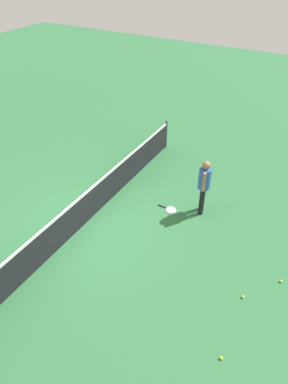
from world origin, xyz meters
TOP-DOWN VIEW (x-y plane):
  - ground_plane at (0.00, 0.00)m, footprint 40.00×40.00m
  - court_net at (0.00, 0.00)m, footprint 10.09×0.09m
  - player_near_side at (2.11, -2.61)m, footprint 0.53×0.42m
  - tennis_racket_near_player at (1.71, -1.81)m, footprint 0.33×0.59m
  - tennis_ball_near_player at (-0.23, -4.56)m, footprint 0.07×0.07m
  - tennis_ball_by_net at (-1.79, -4.62)m, footprint 0.07×0.07m
  - tennis_ball_midcourt at (0.63, -5.21)m, footprint 0.07×0.07m

SIDE VIEW (x-z plane):
  - ground_plane at x=0.00m, z-range 0.00..0.00m
  - tennis_racket_near_player at x=1.71m, z-range 0.00..0.03m
  - tennis_ball_near_player at x=-0.23m, z-range 0.00..0.07m
  - tennis_ball_by_net at x=-1.79m, z-range 0.00..0.07m
  - tennis_ball_midcourt at x=0.63m, z-range 0.00..0.07m
  - court_net at x=0.00m, z-range -0.03..1.04m
  - player_near_side at x=2.11m, z-range 0.16..1.86m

